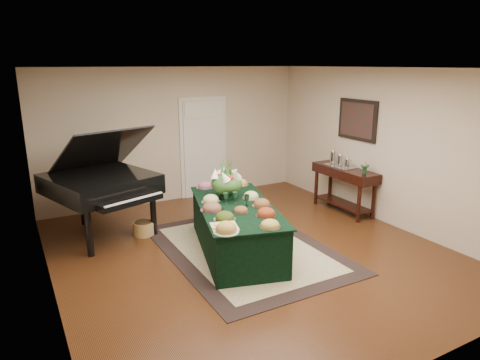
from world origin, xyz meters
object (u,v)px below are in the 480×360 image
buffet_table (236,228)px  floral_centerpiece (227,180)px  grand_piano (101,182)px  mahogany_sideboard (344,178)px

buffet_table → floral_centerpiece: size_ratio=4.92×
grand_piano → mahogany_sideboard: grand_piano is taller
floral_centerpiece → grand_piano: size_ratio=0.24×
floral_centerpiece → mahogany_sideboard: (2.63, 0.23, -0.36)m
buffet_table → mahogany_sideboard: 2.76m
buffet_table → mahogany_sideboard: mahogany_sideboard is taller
buffet_table → mahogany_sideboard: (2.68, 0.61, 0.30)m
buffet_table → floral_centerpiece: floral_centerpiece is taller
buffet_table → mahogany_sideboard: size_ratio=1.74×
buffet_table → grand_piano: (-1.60, 1.64, 0.53)m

